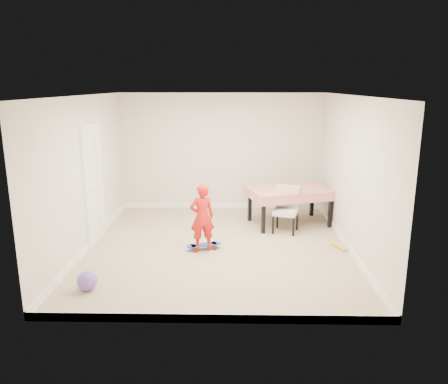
{
  "coord_description": "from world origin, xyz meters",
  "views": [
    {
      "loc": [
        0.25,
        -7.18,
        2.78
      ],
      "look_at": [
        0.1,
        0.2,
        0.95
      ],
      "focal_mm": 35.0,
      "sensor_mm": 36.0,
      "label": 1
    }
  ],
  "objects_px": {
    "dining_table": "(289,206)",
    "dining_chair": "(286,210)",
    "skateboard": "(204,247)",
    "balloon": "(87,281)",
    "child": "(202,219)"
  },
  "relations": [
    {
      "from": "dining_table",
      "to": "skateboard",
      "type": "relative_size",
      "value": 2.6
    },
    {
      "from": "dining_table",
      "to": "dining_chair",
      "type": "height_order",
      "value": "dining_chair"
    },
    {
      "from": "skateboard",
      "to": "child",
      "type": "distance_m",
      "value": 0.53
    },
    {
      "from": "child",
      "to": "balloon",
      "type": "bearing_deg",
      "value": 28.95
    },
    {
      "from": "dining_table",
      "to": "skateboard",
      "type": "distance_m",
      "value": 2.22
    },
    {
      "from": "skateboard",
      "to": "balloon",
      "type": "distance_m",
      "value": 2.19
    },
    {
      "from": "balloon",
      "to": "child",
      "type": "bearing_deg",
      "value": 45.18
    },
    {
      "from": "balloon",
      "to": "dining_table",
      "type": "bearing_deg",
      "value": 43.88
    },
    {
      "from": "dining_table",
      "to": "child",
      "type": "bearing_deg",
      "value": -153.49
    },
    {
      "from": "dining_chair",
      "to": "balloon",
      "type": "xyz_separation_m",
      "value": [
        -3.02,
        -2.53,
        -0.3
      ]
    },
    {
      "from": "dining_chair",
      "to": "balloon",
      "type": "distance_m",
      "value": 3.95
    },
    {
      "from": "dining_chair",
      "to": "balloon",
      "type": "relative_size",
      "value": 3.16
    },
    {
      "from": "dining_chair",
      "to": "skateboard",
      "type": "bearing_deg",
      "value": -129.63
    },
    {
      "from": "skateboard",
      "to": "dining_chair",
      "type": "bearing_deg",
      "value": 11.86
    },
    {
      "from": "skateboard",
      "to": "balloon",
      "type": "bearing_deg",
      "value": -154.11
    }
  ]
}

